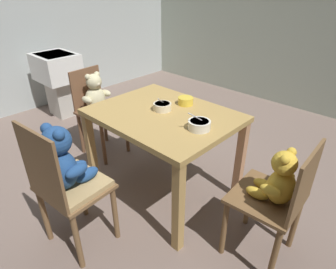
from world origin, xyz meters
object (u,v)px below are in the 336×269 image
at_px(porridge_bowl_cream_center, 162,106).
at_px(porridge_bowl_white_near_right, 199,125).
at_px(teddy_chair_near_front, 65,172).
at_px(porridge_bowl_yellow_far_center, 186,101).
at_px(teddy_chair_near_right, 277,189).
at_px(sink_basin, 58,76).
at_px(teddy_chair_near_left, 97,101).
at_px(dining_table, 163,125).

bearing_deg(porridge_bowl_cream_center, porridge_bowl_white_near_right, -7.58).
height_order(teddy_chair_near_front, porridge_bowl_yellow_far_center, teddy_chair_near_front).
height_order(teddy_chair_near_right, sink_basin, teddy_chair_near_right).
xyz_separation_m(teddy_chair_near_left, teddy_chair_near_front, (0.88, -0.82, 0.04)).
relative_size(teddy_chair_near_front, porridge_bowl_yellow_far_center, 7.77).
distance_m(teddy_chair_near_left, teddy_chair_near_right, 1.85).
distance_m(teddy_chair_near_left, sink_basin, 1.14).
distance_m(porridge_bowl_yellow_far_center, porridge_bowl_cream_center, 0.21).
distance_m(dining_table, porridge_bowl_cream_center, 0.14).
bearing_deg(teddy_chair_near_front, teddy_chair_near_left, 41.81).
distance_m(teddy_chair_near_front, porridge_bowl_cream_center, 0.84).
distance_m(teddy_chair_near_left, porridge_bowl_white_near_right, 1.29).
height_order(porridge_bowl_yellow_far_center, porridge_bowl_white_near_right, porridge_bowl_white_near_right).
height_order(porridge_bowl_cream_center, porridge_bowl_white_near_right, porridge_bowl_white_near_right).
bearing_deg(dining_table, porridge_bowl_cream_center, 142.91).
xyz_separation_m(dining_table, porridge_bowl_yellow_far_center, (0.02, 0.23, 0.13)).
distance_m(teddy_chair_near_left, porridge_bowl_yellow_far_center, 0.98).
bearing_deg(teddy_chair_near_left, porridge_bowl_white_near_right, -6.61).
xyz_separation_m(teddy_chair_near_front, porridge_bowl_yellow_far_center, (0.06, 1.03, 0.17)).
distance_m(teddy_chair_near_front, sink_basin, 2.24).
distance_m(teddy_chair_near_right, sink_basin, 2.98).
height_order(porridge_bowl_cream_center, sink_basin, porridge_bowl_cream_center).
bearing_deg(dining_table, teddy_chair_near_front, -93.30).
distance_m(teddy_chair_near_right, porridge_bowl_yellow_far_center, 0.96).
bearing_deg(porridge_bowl_yellow_far_center, porridge_bowl_cream_center, -105.66).
bearing_deg(sink_basin, teddy_chair_near_right, -4.15).
distance_m(dining_table, teddy_chair_near_front, 0.80).
height_order(porridge_bowl_yellow_far_center, sink_basin, sink_basin).
height_order(teddy_chair_near_left, porridge_bowl_white_near_right, porridge_bowl_white_near_right).
relative_size(teddy_chair_near_right, teddy_chair_near_front, 0.92).
relative_size(teddy_chair_near_left, teddy_chair_near_right, 1.00).
xyz_separation_m(dining_table, teddy_chair_near_left, (-0.92, 0.02, -0.07)).
height_order(porridge_bowl_white_near_right, sink_basin, porridge_bowl_white_near_right).
bearing_deg(porridge_bowl_cream_center, porridge_bowl_yellow_far_center, 74.34).
bearing_deg(porridge_bowl_white_near_right, teddy_chair_near_front, -117.13).
distance_m(porridge_bowl_yellow_far_center, porridge_bowl_white_near_right, 0.42).
distance_m(dining_table, porridge_bowl_white_near_right, 0.38).
bearing_deg(sink_basin, porridge_bowl_white_near_right, -5.49).
height_order(porridge_bowl_yellow_far_center, porridge_bowl_cream_center, porridge_bowl_cream_center).
xyz_separation_m(teddy_chair_near_right, teddy_chair_near_front, (-0.97, -0.79, 0.05)).
relative_size(teddy_chair_near_front, sink_basin, 1.17).
height_order(dining_table, teddy_chair_near_right, teddy_chair_near_right).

